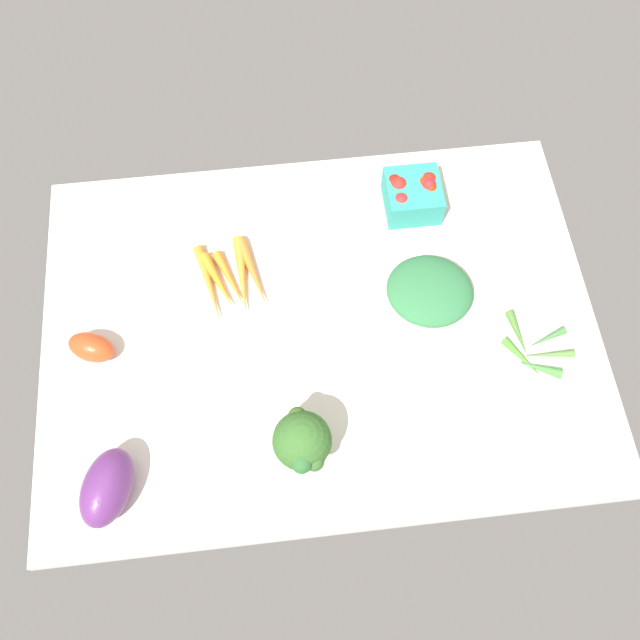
{
  "coord_description": "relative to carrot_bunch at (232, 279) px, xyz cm",
  "views": [
    {
      "loc": [
        5.98,
        52.99,
        118.71
      ],
      "look_at": [
        0.0,
        0.0,
        4.0
      ],
      "focal_mm": 38.25,
      "sensor_mm": 36.0,
      "label": 1
    }
  ],
  "objects": [
    {
      "name": "berry_basket",
      "position": [
        -37.27,
        -13.68,
        2.62
      ],
      "size": [
        10.8,
        10.8,
        7.69
      ],
      "color": "teal",
      "rests_on": "tablecloth"
    },
    {
      "name": "carrot_bunch",
      "position": [
        0.0,
        0.0,
        0.0
      ],
      "size": [
        14.68,
        18.12,
        2.5
      ],
      "color": "orange",
      "rests_on": "tablecloth"
    },
    {
      "name": "broccoli_head",
      "position": [
        -10.17,
        35.1,
        6.4
      ],
      "size": [
        9.84,
        11.19,
        12.71
      ],
      "color": "#A2CF75",
      "rests_on": "tablecloth"
    },
    {
      "name": "eggplant",
      "position": [
        22.46,
        38.11,
        2.79
      ],
      "size": [
        11.73,
        15.07,
        7.93
      ],
      "primitive_type": "ellipsoid",
      "rotation": [
        0.0,
        0.0,
        1.25
      ],
      "color": "#632E71",
      "rests_on": "tablecloth"
    },
    {
      "name": "okra_pile",
      "position": [
        -54.12,
        21.17,
        -0.33
      ],
      "size": [
        12.97,
        14.18,
        1.9
      ],
      "color": "#458F2C",
      "rests_on": "tablecloth"
    },
    {
      "name": "tablecloth",
      "position": [
        -15.78,
        11.03,
        -2.17
      ],
      "size": [
        104.0,
        76.0,
        2.0
      ],
      "primitive_type": "cube",
      "color": "silver",
      "rests_on": "ground"
    },
    {
      "name": "leafy_greens_clump",
      "position": [
        -36.99,
        7.66,
        1.54
      ],
      "size": [
        20.43,
        19.66,
        5.43
      ],
      "primitive_type": "ellipsoid",
      "rotation": [
        0.0,
        0.0,
        5.95
      ],
      "color": "#317543",
      "rests_on": "tablecloth"
    },
    {
      "name": "roma_tomato",
      "position": [
        26.13,
        12.09,
        1.44
      ],
      "size": [
        10.1,
        8.28,
        5.23
      ],
      "primitive_type": "ellipsoid",
      "rotation": [
        0.0,
        0.0,
        5.87
      ],
      "color": "#CE461E",
      "rests_on": "tablecloth"
    }
  ]
}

